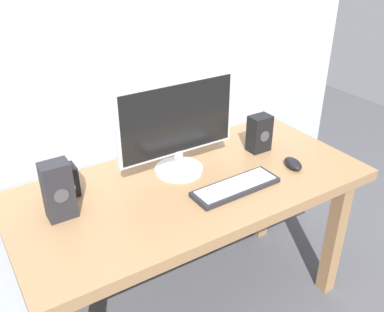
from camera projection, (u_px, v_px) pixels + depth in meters
The scene contains 8 objects.
ground_plane at pixel (192, 306), 2.05m from camera, with size 6.00×6.00×0.00m, color #4C4C51.
desk at pixel (192, 201), 1.76m from camera, with size 1.43×0.68×0.70m.
monitor at pixel (177, 125), 1.70m from camera, with size 0.52×0.20×0.39m.
keyboard_primary at pixel (236, 187), 1.66m from camera, with size 0.37×0.13×0.02m.
mouse at pixel (293, 164), 1.81m from camera, with size 0.06×0.11×0.04m, color black.
speaker_right at pixel (259, 133), 1.92m from camera, with size 0.10×0.08×0.17m.
speaker_left at pixel (58, 191), 1.47m from camera, with size 0.10×0.08×0.22m.
audio_controller at pixel (65, 182), 1.60m from camera, with size 0.09×0.09×0.12m.
Camera 1 is at (-0.77, -1.23, 1.62)m, focal length 39.88 mm.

